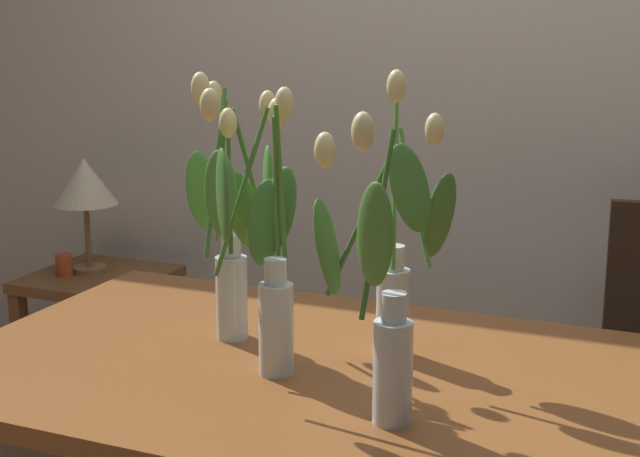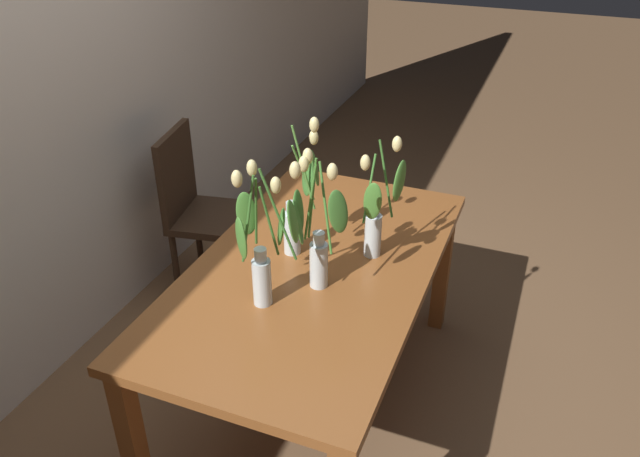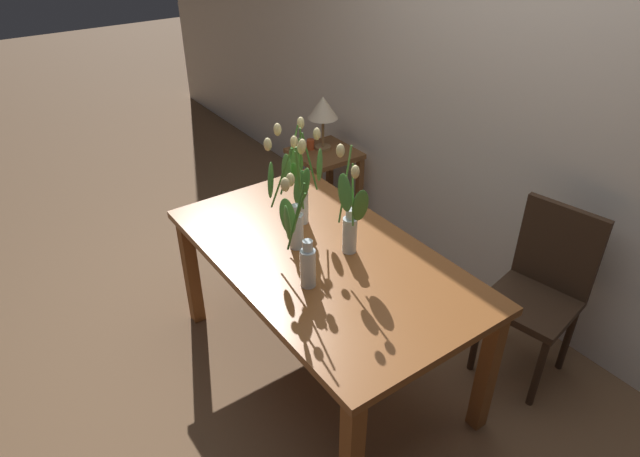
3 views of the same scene
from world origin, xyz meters
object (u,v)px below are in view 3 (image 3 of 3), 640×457
tulip_vase_3 (302,250)px  dining_chair (541,285)px  tulip_vase_0 (350,221)px  tulip_vase_2 (301,184)px  side_table (324,166)px  pillar_candle (311,144)px  tulip_vase_1 (294,207)px  table_lamp (323,109)px  dining_table (322,269)px

tulip_vase_3 → dining_chair: bearing=67.5°
tulip_vase_0 → tulip_vase_2: bearing=-175.7°
tulip_vase_0 → tulip_vase_3: 0.31m
tulip_vase_2 → tulip_vase_3: (0.42, -0.28, -0.05)m
tulip_vase_0 → tulip_vase_2: tulip_vase_0 is taller
dining_chair → side_table: dining_chair is taller
tulip_vase_2 → pillar_candle: bearing=143.6°
tulip_vase_0 → side_table: tulip_vase_0 is taller
tulip_vase_1 → tulip_vase_0: bearing=37.0°
tulip_vase_3 → tulip_vase_2: bearing=146.8°
tulip_vase_3 → dining_chair: 1.28m
tulip_vase_1 → table_lamp: size_ratio=1.39×
dining_table → pillar_candle: bearing=147.6°
tulip_vase_3 → pillar_candle: size_ratio=7.14×
tulip_vase_3 → pillar_candle: 1.89m
tulip_vase_1 → table_lamp: (-1.20, 1.02, -0.09)m
tulip_vase_0 → tulip_vase_2: (-0.36, -0.03, 0.04)m
tulip_vase_1 → pillar_candle: tulip_vase_1 is taller
dining_table → tulip_vase_2: tulip_vase_2 is taller
tulip_vase_3 → tulip_vase_0: bearing=100.9°
tulip_vase_3 → side_table: 1.89m
side_table → tulip_vase_0: bearing=-31.5°
tulip_vase_2 → pillar_candle: 1.41m
dining_table → tulip_vase_0: tulip_vase_0 is taller
dining_table → side_table: 1.60m
tulip_vase_3 → table_lamp: tulip_vase_3 is taller
pillar_candle → tulip_vase_1: bearing=-37.1°
side_table → table_lamp: (-0.05, 0.02, 0.42)m
table_lamp → dining_chair: bearing=-1.1°
dining_table → tulip_vase_0: (0.08, 0.10, 0.28)m
dining_chair → table_lamp: table_lamp is taller
dining_chair → side_table: bearing=179.5°
tulip_vase_1 → side_table: tulip_vase_1 is taller
dining_table → tulip_vase_1: tulip_vase_1 is taller
table_lamp → dining_table: bearing=-35.6°
tulip_vase_3 → table_lamp: size_ratio=1.35×
side_table → table_lamp: size_ratio=1.38×
tulip_vase_0 → tulip_vase_3: (0.06, -0.30, -0.01)m
tulip_vase_1 → tulip_vase_2: size_ratio=0.96×
tulip_vase_0 → dining_chair: size_ratio=0.63×
tulip_vase_1 → side_table: 1.61m
pillar_candle → tulip_vase_0: bearing=-28.1°
tulip_vase_2 → dining_chair: tulip_vase_2 is taller
tulip_vase_3 → side_table: size_ratio=0.97×
tulip_vase_0 → tulip_vase_3: tulip_vase_0 is taller
tulip_vase_0 → dining_chair: bearing=57.4°
tulip_vase_3 → pillar_candle: tulip_vase_3 is taller
tulip_vase_0 → table_lamp: size_ratio=1.46×
dining_table → side_table: bearing=144.0°
tulip_vase_1 → tulip_vase_3: tulip_vase_1 is taller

